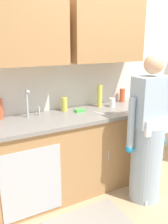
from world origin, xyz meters
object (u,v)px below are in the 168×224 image
(bottle_cleaner_spray, at_px, (99,96))
(person_at_sink, at_px, (148,142))
(sink, at_px, (35,121))
(bottle_soap, at_px, (64,104))
(cup_by_sink, at_px, (112,102))
(sponge, at_px, (80,110))
(bottle_dish_liquid, at_px, (122,95))
(knife_on_counter, at_px, (101,114))

(bottle_cleaner_spray, bearing_deg, person_at_sink, -75.99)
(sink, xyz_separation_m, bottle_soap, (0.41, 0.17, 0.10))
(cup_by_sink, bearing_deg, sink, -176.27)
(person_at_sink, xyz_separation_m, sponge, (-0.50, 0.63, 0.26))
(sink, relative_size, cup_by_sink, 4.61)
(bottle_soap, height_order, bottle_dish_liquid, bottle_dish_liquid)
(person_at_sink, distance_m, bottle_cleaner_spray, 0.83)
(person_at_sink, height_order, knife_on_counter, person_at_sink)
(person_at_sink, height_order, bottle_cleaner_spray, person_at_sink)
(sink, relative_size, bottle_soap, 3.03)
(knife_on_counter, bearing_deg, sink, -114.86)
(sink, relative_size, person_at_sink, 0.31)
(sink, height_order, bottle_soap, sink)
(sink, bearing_deg, bottle_cleaner_spray, 9.12)
(person_at_sink, relative_size, bottle_cleaner_spray, 5.81)
(sink, distance_m, cup_by_sink, 1.03)
(sink, xyz_separation_m, knife_on_counter, (0.72, -0.14, 0.02))
(cup_by_sink, bearing_deg, person_at_sink, -87.01)
(bottle_dish_liquid, bearing_deg, knife_on_counter, -148.02)
(bottle_soap, bearing_deg, cup_by_sink, -9.75)
(person_at_sink, relative_size, cup_by_sink, 14.94)
(person_at_sink, xyz_separation_m, bottle_dish_liquid, (0.24, 0.78, 0.34))
(bottle_dish_liquid, distance_m, sponge, 0.76)
(sink, bearing_deg, knife_on_counter, -11.01)
(bottle_soap, bearing_deg, bottle_dish_liquid, 2.82)
(bottle_dish_liquid, xyz_separation_m, cup_by_sink, (-0.27, -0.15, -0.04))
(bottle_soap, distance_m, bottle_cleaner_spray, 0.47)
(sponge, bearing_deg, sink, -174.03)
(bottle_soap, xyz_separation_m, bottle_cleaner_spray, (0.47, -0.03, 0.06))
(bottle_soap, relative_size, cup_by_sink, 1.52)
(person_at_sink, bearing_deg, bottle_dish_liquid, 73.22)
(knife_on_counter, xyz_separation_m, sponge, (-0.17, 0.20, 0.01))
(bottle_dish_liquid, bearing_deg, person_at_sink, -106.78)
(sponge, bearing_deg, knife_on_counter, -49.53)
(sink, height_order, knife_on_counter, sink)
(bottle_soap, bearing_deg, knife_on_counter, -45.10)
(sink, bearing_deg, person_at_sink, -28.26)
(bottle_soap, xyz_separation_m, bottle_dish_liquid, (0.88, 0.04, 0.01))
(person_at_sink, bearing_deg, bottle_soap, 131.08)
(sink, height_order, person_at_sink, person_at_sink)
(person_at_sink, bearing_deg, bottle_cleaner_spray, 104.01)
(person_at_sink, bearing_deg, sink, 151.74)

